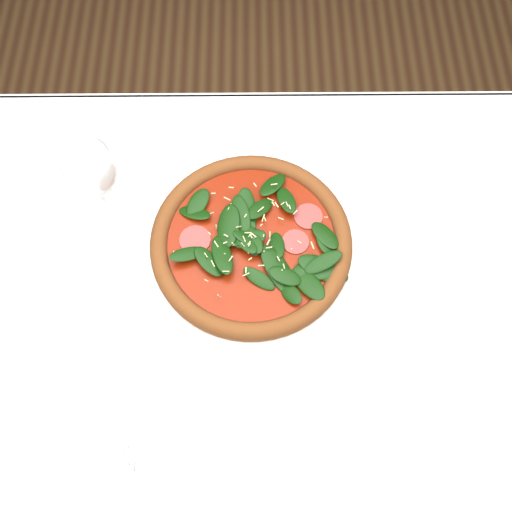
{
  "coord_description": "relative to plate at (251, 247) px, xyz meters",
  "views": [
    {
      "loc": [
        0.05,
        -0.27,
        1.56
      ],
      "look_at": [
        0.05,
        0.08,
        0.77
      ],
      "focal_mm": 40.0,
      "sensor_mm": 36.0,
      "label": 1
    }
  ],
  "objects": [
    {
      "name": "wine_glass",
      "position": [
        -0.22,
        0.06,
        0.13
      ],
      "size": [
        0.08,
        0.08,
        0.2
      ],
      "color": "white",
      "rests_on": "dining_table"
    },
    {
      "name": "fork",
      "position": [
        -0.16,
        -0.35,
        0.01
      ],
      "size": [
        0.04,
        0.15,
        0.0
      ],
      "rotation": [
        0.0,
        0.0,
        0.12
      ],
      "color": "silver",
      "rests_on": "napkin"
    },
    {
      "name": "dining_table",
      "position": [
        -0.04,
        -0.1,
        -0.11
      ],
      "size": [
        1.21,
        0.81,
        0.75
      ],
      "color": "white",
      "rests_on": "ground"
    },
    {
      "name": "pizza",
      "position": [
        0.0,
        -0.0,
        0.02
      ],
      "size": [
        0.36,
        0.36,
        0.04
      ],
      "rotation": [
        0.0,
        0.0,
        -0.19
      ],
      "color": "brown",
      "rests_on": "plate"
    },
    {
      "name": "ground",
      "position": [
        -0.04,
        -0.1,
        -0.76
      ],
      "size": [
        6.0,
        6.0,
        0.0
      ],
      "primitive_type": "plane",
      "color": "brown",
      "rests_on": "ground"
    },
    {
      "name": "saucer_far",
      "position": [
        0.27,
        0.15,
        -0.0
      ],
      "size": [
        0.14,
        0.14,
        0.01
      ],
      "color": "silver",
      "rests_on": "dining_table"
    },
    {
      "name": "plate",
      "position": [
        0.0,
        0.0,
        0.0
      ],
      "size": [
        0.36,
        0.36,
        0.02
      ],
      "color": "silver",
      "rests_on": "dining_table"
    }
  ]
}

